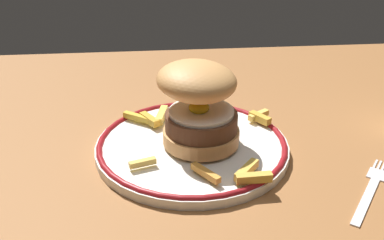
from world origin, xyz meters
The scene contains 5 objects.
ground_plane centered at (0.00, 0.00, -2.00)cm, with size 148.49×81.83×4.00cm, color #915C31.
dinner_plate centered at (2.91, -0.58, 0.84)cm, with size 25.09×25.09×1.60cm.
burger centered at (3.79, -0.49, 6.89)cm, with size 13.29×13.15×10.64cm.
fries_pile centered at (4.49, 0.04, 2.05)cm, with size 20.86×22.89×0.98cm.
fork centered at (22.66, -10.98, 0.18)cm, with size 9.71×12.37×0.36cm.
Camera 1 is at (-2.05, -52.72, 31.44)cm, focal length 43.46 mm.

